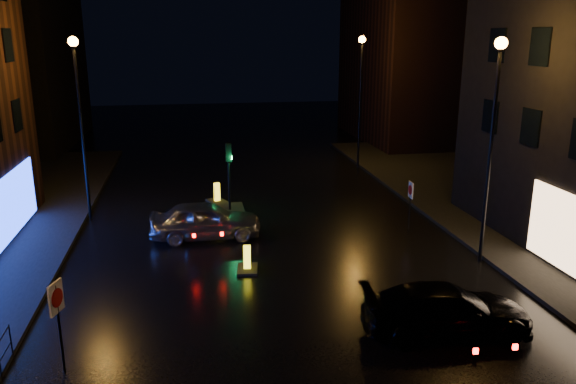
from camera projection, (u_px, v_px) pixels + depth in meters
name	position (u px, v px, depth m)	size (l,w,h in m)	color
ground	(318.00, 369.00, 14.64)	(120.00, 120.00, 0.00)	black
building_far_left	(14.00, 54.00, 43.21)	(8.00, 16.00, 14.00)	black
building_far_right	(409.00, 66.00, 45.90)	(8.00, 14.00, 12.00)	black
street_lamp_lfar	(79.00, 101.00, 25.09)	(0.44, 0.44, 8.37)	black
street_lamp_rnear	(494.00, 118.00, 20.15)	(0.44, 0.44, 8.37)	black
street_lamp_rfar	(361.00, 82.00, 35.32)	(0.44, 0.44, 8.37)	black
traffic_signal	(230.00, 202.00, 27.57)	(1.40, 2.40, 3.45)	black
silver_hatchback	(206.00, 220.00, 23.95)	(1.88, 4.68, 1.60)	#ABACB3
dark_sedan	(447.00, 310.00, 16.29)	(2.01, 4.95, 1.44)	black
bollard_near	(247.00, 265.00, 20.76)	(0.89, 1.20, 0.97)	black
bollard_far	(217.00, 198.00, 29.19)	(1.20, 1.41, 1.05)	black
road_sign_left	(57.00, 306.00, 14.07)	(0.25, 0.59, 2.51)	black
road_sign_right	(410.00, 194.00, 24.77)	(0.09, 0.53, 2.20)	black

